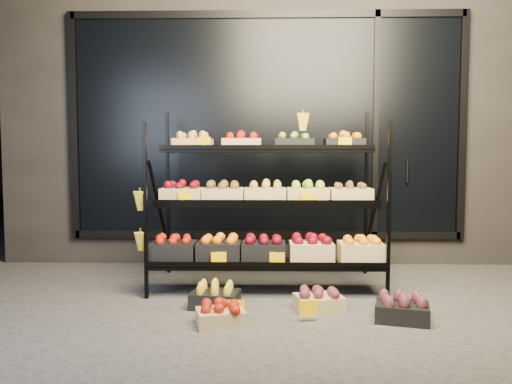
{
  "coord_description": "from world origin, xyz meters",
  "views": [
    {
      "loc": [
        -0.0,
        -3.99,
        1.21
      ],
      "look_at": [
        -0.1,
        0.55,
        0.89
      ],
      "focal_mm": 35.0,
      "sensor_mm": 36.0,
      "label": 1
    }
  ],
  "objects_px": {
    "floor_crate_left": "(221,314)",
    "floor_crate_midleft": "(215,296)",
    "display_rack": "(265,203)",
    "floor_crate_midright": "(319,300)"
  },
  "relations": [
    {
      "from": "display_rack",
      "to": "floor_crate_left",
      "type": "distance_m",
      "value": 1.33
    },
    {
      "from": "display_rack",
      "to": "floor_crate_midleft",
      "type": "distance_m",
      "value": 1.04
    },
    {
      "from": "floor_crate_left",
      "to": "floor_crate_midleft",
      "type": "distance_m",
      "value": 0.44
    },
    {
      "from": "floor_crate_left",
      "to": "display_rack",
      "type": "bearing_deg",
      "value": 59.26
    },
    {
      "from": "floor_crate_left",
      "to": "floor_crate_midleft",
      "type": "height_order",
      "value": "floor_crate_midleft"
    },
    {
      "from": "floor_crate_midleft",
      "to": "floor_crate_midright",
      "type": "distance_m",
      "value": 0.83
    },
    {
      "from": "floor_crate_left",
      "to": "floor_crate_midright",
      "type": "xyz_separation_m",
      "value": [
        0.74,
        0.35,
        0.0
      ]
    },
    {
      "from": "display_rack",
      "to": "floor_crate_midleft",
      "type": "bearing_deg",
      "value": -121.26
    },
    {
      "from": "floor_crate_midright",
      "to": "floor_crate_midleft",
      "type": "bearing_deg",
      "value": 161.2
    },
    {
      "from": "floor_crate_midleft",
      "to": "floor_crate_left",
      "type": "bearing_deg",
      "value": -70.69
    }
  ]
}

